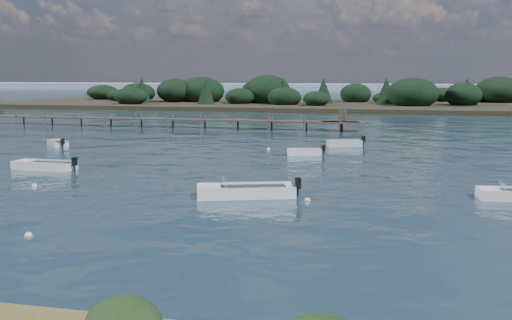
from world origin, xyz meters
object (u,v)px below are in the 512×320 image
(dinghy_mid_grey, at_px, (44,167))
(tender_far_white, at_px, (304,153))
(tender_far_grey, at_px, (58,145))
(tender_far_grey_b, at_px, (344,145))
(jetty, at_px, (139,119))
(dinghy_mid_white_a, at_px, (245,193))

(dinghy_mid_grey, distance_m, tender_far_white, 20.51)
(tender_far_grey, bearing_deg, tender_far_grey_b, 13.63)
(dinghy_mid_grey, height_order, tender_far_grey, dinghy_mid_grey)
(tender_far_white, distance_m, tender_far_grey_b, 7.53)
(dinghy_mid_grey, bearing_deg, jetty, 104.05)
(tender_far_grey, distance_m, tender_far_grey_b, 26.58)
(dinghy_mid_grey, relative_size, tender_far_grey_b, 1.33)
(tender_far_white, xyz_separation_m, tender_far_grey_b, (2.52, 7.10, 0.02))
(dinghy_mid_grey, height_order, tender_far_grey_b, tender_far_grey_b)
(tender_far_white, bearing_deg, dinghy_mid_white_a, -90.24)
(dinghy_mid_white_a, distance_m, jetty, 48.50)
(tender_far_white, xyz_separation_m, jetty, (-25.22, 22.92, 0.83))
(tender_far_grey, bearing_deg, tender_far_white, -2.06)
(tender_far_grey, bearing_deg, jetty, 94.93)
(tender_far_white, bearing_deg, jetty, 137.74)
(tender_far_white, relative_size, tender_far_grey, 1.05)
(tender_far_white, height_order, jetty, jetty)
(jetty, bearing_deg, dinghy_mid_white_a, -58.77)
(dinghy_mid_grey, relative_size, tender_far_grey, 1.59)
(tender_far_white, bearing_deg, dinghy_mid_grey, -143.09)
(tender_far_grey_b, height_order, dinghy_mid_white_a, dinghy_mid_white_a)
(jetty, bearing_deg, tender_far_white, -42.26)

